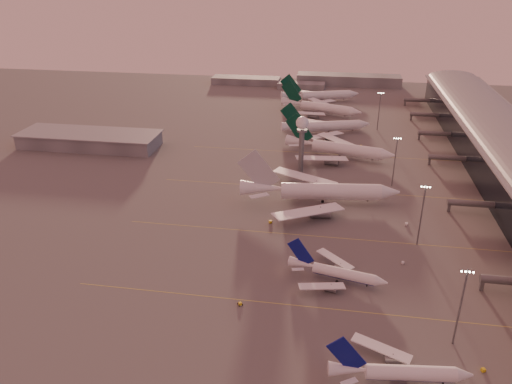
# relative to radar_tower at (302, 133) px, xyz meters

# --- Properties ---
(ground) EXTENTS (700.00, 700.00, 0.00)m
(ground) POSITION_rel_radar_tower_xyz_m (-5.00, -120.00, -20.95)
(ground) COLOR #545252
(ground) RESTS_ON ground
(taxiway_markings) EXTENTS (180.00, 185.25, 0.02)m
(taxiway_markings) POSITION_rel_radar_tower_xyz_m (25.00, -64.00, -20.94)
(taxiway_markings) COLOR gold
(taxiway_markings) RESTS_ON ground
(hangar) EXTENTS (82.00, 27.00, 8.50)m
(hangar) POSITION_rel_radar_tower_xyz_m (-125.00, 20.00, -16.63)
(hangar) COLOR slate
(hangar) RESTS_ON ground
(radar_tower) EXTENTS (6.40, 6.40, 31.10)m
(radar_tower) POSITION_rel_radar_tower_xyz_m (0.00, 0.00, 0.00)
(radar_tower) COLOR slate
(radar_tower) RESTS_ON ground
(mast_a) EXTENTS (3.60, 0.56, 25.00)m
(mast_a) POSITION_rel_radar_tower_xyz_m (53.00, -120.00, -7.21)
(mast_a) COLOR slate
(mast_a) RESTS_ON ground
(mast_b) EXTENTS (3.60, 0.56, 25.00)m
(mast_b) POSITION_rel_radar_tower_xyz_m (50.00, -65.00, -7.21)
(mast_b) COLOR slate
(mast_b) RESTS_ON ground
(mast_c) EXTENTS (3.60, 0.56, 25.00)m
(mast_c) POSITION_rel_radar_tower_xyz_m (45.00, -10.00, -7.21)
(mast_c) COLOR slate
(mast_c) RESTS_ON ground
(mast_d) EXTENTS (3.60, 0.56, 25.00)m
(mast_d) POSITION_rel_radar_tower_xyz_m (43.00, 80.00, -7.21)
(mast_d) COLOR slate
(mast_d) RESTS_ON ground
(distant_horizon) EXTENTS (165.00, 37.50, 9.00)m
(distant_horizon) POSITION_rel_radar_tower_xyz_m (-2.38, 205.14, -17.06)
(distant_horizon) COLOR slate
(distant_horizon) RESTS_ON ground
(narrowbody_near) EXTENTS (37.32, 29.65, 14.60)m
(narrowbody_near) POSITION_rel_radar_tower_xyz_m (36.45, -137.74, -17.99)
(narrowbody_near) COLOR white
(narrowbody_near) RESTS_ON ground
(narrowbody_mid) EXTENTS (34.26, 27.04, 13.57)m
(narrowbody_mid) POSITION_rel_radar_tower_xyz_m (19.88, -94.37, -18.20)
(narrowbody_mid) COLOR white
(narrowbody_mid) RESTS_ON ground
(widebody_white) EXTENTS (71.59, 57.06, 25.22)m
(widebody_white) POSITION_rel_radar_tower_xyz_m (11.45, -34.95, -16.58)
(widebody_white) COLOR white
(widebody_white) RESTS_ON ground
(greentail_a) EXTENTS (61.06, 48.73, 22.58)m
(greentail_a) POSITION_rel_radar_tower_xyz_m (19.18, 24.84, -16.96)
(greentail_a) COLOR white
(greentail_a) RESTS_ON ground
(greentail_b) EXTENTS (56.36, 44.80, 21.21)m
(greentail_b) POSITION_rel_radar_tower_xyz_m (10.76, 66.76, -17.20)
(greentail_b) COLOR white
(greentail_b) RESTS_ON ground
(greentail_c) EXTENTS (58.43, 46.40, 22.08)m
(greentail_c) POSITION_rel_radar_tower_xyz_m (5.27, 109.96, -17.05)
(greentail_c) COLOR white
(greentail_c) RESTS_ON ground
(greentail_d) EXTENTS (60.46, 48.00, 22.85)m
(greentail_d) POSITION_rel_radar_tower_xyz_m (3.61, 144.87, -16.91)
(greentail_d) COLOR white
(greentail_d) RESTS_ON ground
(gsv_catering_a) EXTENTS (5.20, 3.79, 3.90)m
(gsv_catering_a) POSITION_rel_radar_tower_xyz_m (59.02, -129.85, -19.00)
(gsv_catering_a) COLOR yellow
(gsv_catering_a) RESTS_ON ground
(gsv_tug_mid) EXTENTS (3.28, 3.63, 0.89)m
(gsv_tug_mid) POSITION_rel_radar_tower_xyz_m (-9.71, -112.70, -20.49)
(gsv_tug_mid) COLOR yellow
(gsv_tug_mid) RESTS_ON ground
(gsv_truck_b) EXTENTS (5.16, 2.35, 2.01)m
(gsv_truck_b) POSITION_rel_radar_tower_xyz_m (43.60, -80.16, -19.92)
(gsv_truck_b) COLOR white
(gsv_truck_b) RESTS_ON ground
(gsv_truck_c) EXTENTS (6.07, 4.66, 2.34)m
(gsv_truck_c) POSITION_rel_radar_tower_xyz_m (-7.36, -56.87, -19.76)
(gsv_truck_c) COLOR yellow
(gsv_truck_c) RESTS_ON ground
(gsv_catering_b) EXTENTS (5.86, 3.72, 4.45)m
(gsv_catering_b) POSITION_rel_radar_tower_xyz_m (47.82, -50.11, -18.73)
(gsv_catering_b) COLOR white
(gsv_catering_b) RESTS_ON ground
(gsv_tug_far) EXTENTS (4.24, 4.00, 1.05)m
(gsv_tug_far) POSITION_rel_radar_tower_xyz_m (13.14, -25.01, -20.41)
(gsv_tug_far) COLOR white
(gsv_tug_far) RESTS_ON ground
(gsv_truck_d) EXTENTS (2.87, 6.46, 2.53)m
(gsv_truck_d) POSITION_rel_radar_tower_xyz_m (-16.64, -1.08, -19.66)
(gsv_truck_d) COLOR white
(gsv_truck_d) RESTS_ON ground
(gsv_tug_hangar) EXTENTS (3.85, 2.44, 1.07)m
(gsv_tug_hangar) POSITION_rel_radar_tower_xyz_m (31.83, 44.62, -20.40)
(gsv_tug_hangar) COLOR yellow
(gsv_tug_hangar) RESTS_ON ground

